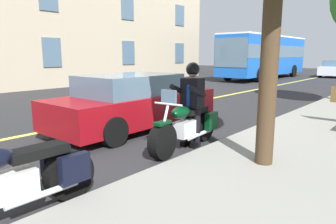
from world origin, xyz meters
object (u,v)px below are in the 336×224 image
at_px(rider_main, 192,97).
at_px(motorcycle_parked, 14,182).
at_px(bus_far, 265,55).
at_px(car_dark, 336,69).
at_px(car_silver, 134,102).
at_px(motorcycle_main, 187,126).

bearing_deg(rider_main, motorcycle_parked, 2.70).
xyz_separation_m(bus_far, car_dark, (-5.52, 3.99, -1.18)).
xyz_separation_m(rider_main, car_silver, (-0.30, -2.04, -0.35)).
xyz_separation_m(rider_main, bus_far, (-18.73, -6.51, 0.84)).
distance_m(rider_main, bus_far, 19.85).
bearing_deg(rider_main, car_silver, -98.36).
bearing_deg(bus_far, motorcycle_main, 19.04).
xyz_separation_m(bus_far, car_silver, (18.43, 4.47, -1.18)).
height_order(motorcycle_parked, car_dark, car_dark).
xyz_separation_m(motorcycle_main, bus_far, (-18.92, -6.53, 1.42)).
relative_size(motorcycle_main, motorcycle_parked, 1.00).
xyz_separation_m(rider_main, motorcycle_parked, (3.70, 0.17, -0.58)).
bearing_deg(car_dark, motorcycle_parked, 5.50).
xyz_separation_m(rider_main, car_dark, (-24.25, -2.52, -0.35)).
distance_m(rider_main, car_silver, 2.09).
bearing_deg(car_silver, motorcycle_parked, 28.96).
relative_size(motorcycle_parked, car_dark, 0.48).
bearing_deg(motorcycle_parked, bus_far, -163.41).
relative_size(car_silver, car_dark, 1.00).
bearing_deg(motorcycle_main, rider_main, -173.77).
bearing_deg(motorcycle_parked, rider_main, -177.30).
distance_m(motorcycle_main, rider_main, 0.61).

